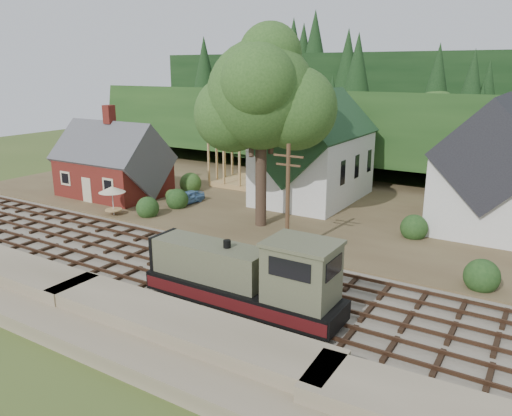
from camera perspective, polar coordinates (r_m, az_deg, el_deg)
The scene contains 18 objects.
ground at distance 34.89m, azimuth -10.87°, elevation -6.10°, with size 140.00×140.00×0.00m, color #384C1E.
embankment at distance 29.79m, azimuth -22.08°, elevation -10.98°, with size 64.00×5.00×1.60m, color #7F7259.
railroad_bed at distance 34.86m, azimuth -10.88°, elevation -5.98°, with size 64.00×11.00×0.16m, color #726B5B.
village_flat at distance 48.88m, azimuth 3.37°, elevation 0.70°, with size 64.00×26.00×0.30m, color brown.
hillside at distance 70.49m, azimuth 12.69°, elevation 4.88°, with size 70.00×28.00×8.00m, color #1E3F19.
ridge at distance 85.60m, azimuth 16.25°, elevation 6.50°, with size 80.00×20.00×12.00m, color black.
depot at distance 52.47m, azimuth -16.01°, elevation 4.59°, with size 10.80×7.41×9.00m.
church at distance 48.43m, azimuth 6.51°, elevation 6.57°, with size 8.40×15.17×13.00m.
farmhouse at distance 43.60m, azimuth 25.51°, elevation 3.70°, with size 8.40×10.80×10.60m.
timber_frame at distance 54.52m, azimuth -0.16°, elevation 5.65°, with size 8.20×6.20×6.99m.
lattice_tower at distance 58.93m, azimuth 2.99°, elevation 13.01°, with size 3.20×3.20×12.12m.
big_tree at distance 39.34m, azimuth 0.86°, elevation 11.96°, with size 10.90×8.40×14.70m.
telegraph_pole_near at distance 33.73m, azimuth 3.64°, elevation 1.00°, with size 2.20×0.28×8.00m.
locomotive at distance 26.77m, azimuth -0.85°, elevation -8.05°, with size 11.19×2.80×4.50m.
car_blue at distance 48.04m, azimuth -7.77°, elevation 1.24°, with size 1.43×3.55×1.21m, color #5C8FC6.
car_green at distance 52.87m, azimuth -18.12°, elevation 1.85°, with size 1.13×3.24×1.07m, color #6F9567.
car_red at distance 41.43m, azimuth 26.22°, elevation -2.71°, with size 1.84×3.98×1.11m, color red.
patio_set at distance 45.22m, azimuth -16.13°, elevation 1.92°, with size 2.31×2.31×2.57m.
Camera 1 is at (22.21, -23.67, 12.80)m, focal length 35.00 mm.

